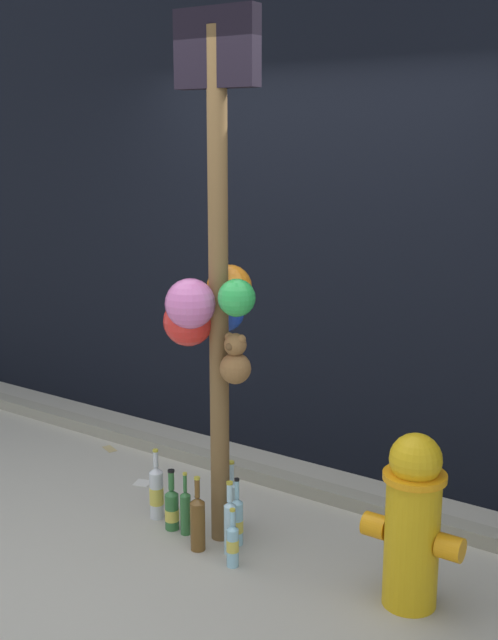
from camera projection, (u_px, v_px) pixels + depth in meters
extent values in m
plane|color=#ADA899|center=(173.00, 552.00, 4.06)|extent=(14.00, 14.00, 0.00)
cube|color=black|center=(325.00, 201.00, 4.88)|extent=(10.00, 0.20, 3.36)
cube|color=gray|center=(278.00, 479.00, 4.83)|extent=(8.00, 0.12, 0.08)
cylinder|color=brown|center=(219.00, 299.00, 3.93)|extent=(0.10, 0.10, 2.56)
cube|color=black|center=(216.00, 48.00, 3.67)|extent=(0.44, 0.09, 0.36)
sphere|color=red|center=(188.00, 321.00, 3.98)|extent=(0.25, 0.25, 0.25)
sphere|color=#D66BB2|center=(190.00, 304.00, 3.87)|extent=(0.25, 0.25, 0.25)
sphere|color=green|center=(237.00, 298.00, 3.80)|extent=(0.18, 0.18, 0.18)
sphere|color=blue|center=(224.00, 311.00, 4.08)|extent=(0.21, 0.21, 0.21)
sphere|color=orange|center=(229.00, 287.00, 4.02)|extent=(0.23, 0.23, 0.23)
sphere|color=brown|center=(235.00, 368.00, 3.89)|extent=(0.15, 0.15, 0.15)
sphere|color=brown|center=(235.00, 345.00, 3.87)|extent=(0.11, 0.11, 0.11)
sphere|color=brown|center=(229.00, 337.00, 3.88)|extent=(0.04, 0.04, 0.04)
sphere|color=brown|center=(241.00, 339.00, 3.84)|extent=(0.04, 0.04, 0.04)
sphere|color=brown|center=(230.00, 347.00, 3.83)|extent=(0.04, 0.04, 0.04)
cylinder|color=gold|center=(412.00, 542.00, 3.55)|extent=(0.24, 0.24, 0.60)
cylinder|color=orange|center=(415.00, 476.00, 3.48)|extent=(0.28, 0.28, 0.03)
sphere|color=gold|center=(416.00, 459.00, 3.46)|extent=(0.23, 0.23, 0.23)
cylinder|color=orange|center=(376.00, 526.00, 3.64)|extent=(0.11, 0.11, 0.11)
cylinder|color=orange|center=(450.00, 548.00, 3.44)|extent=(0.11, 0.11, 0.11)
cylinder|color=#B2DBEA|center=(231.00, 505.00, 4.31)|extent=(0.08, 0.08, 0.23)
cone|color=#B2DBEA|center=(231.00, 482.00, 4.28)|extent=(0.08, 0.08, 0.03)
cylinder|color=#B2DBEA|center=(231.00, 472.00, 4.27)|extent=(0.03, 0.03, 0.09)
cylinder|color=silver|center=(231.00, 506.00, 4.31)|extent=(0.08, 0.08, 0.07)
cylinder|color=gold|center=(231.00, 462.00, 4.26)|extent=(0.04, 0.04, 0.01)
cylinder|color=#93CCE0|center=(233.00, 548.00, 3.91)|extent=(0.06, 0.06, 0.19)
cone|color=#93CCE0|center=(233.00, 527.00, 3.88)|extent=(0.06, 0.06, 0.02)
cylinder|color=#93CCE0|center=(232.00, 518.00, 3.87)|extent=(0.02, 0.02, 0.07)
cylinder|color=#D8C64C|center=(233.00, 545.00, 3.90)|extent=(0.06, 0.06, 0.06)
cylinder|color=gold|center=(232.00, 510.00, 3.86)|extent=(0.03, 0.03, 0.01)
cylinder|color=silver|center=(157.00, 495.00, 4.40)|extent=(0.08, 0.08, 0.27)
cone|color=silver|center=(156.00, 470.00, 4.37)|extent=(0.08, 0.08, 0.03)
cylinder|color=silver|center=(156.00, 459.00, 4.35)|extent=(0.03, 0.03, 0.09)
cylinder|color=#D8C64C|center=(157.00, 496.00, 4.40)|extent=(0.08, 0.08, 0.10)
cylinder|color=gold|center=(155.00, 451.00, 4.34)|extent=(0.03, 0.03, 0.01)
cylinder|color=#337038|center=(172.00, 512.00, 4.28)|extent=(0.07, 0.07, 0.20)
cone|color=#337038|center=(172.00, 492.00, 4.25)|extent=(0.07, 0.07, 0.03)
cylinder|color=#337038|center=(171.00, 481.00, 4.24)|extent=(0.03, 0.03, 0.10)
cylinder|color=#D8C64C|center=(172.00, 515.00, 4.28)|extent=(0.08, 0.08, 0.06)
cylinder|color=black|center=(171.00, 471.00, 4.23)|extent=(0.04, 0.04, 0.01)
cylinder|color=brown|center=(198.00, 526.00, 4.06)|extent=(0.08, 0.08, 0.26)
cone|color=brown|center=(197.00, 500.00, 4.03)|extent=(0.08, 0.08, 0.03)
cylinder|color=brown|center=(197.00, 488.00, 4.01)|extent=(0.03, 0.03, 0.10)
cylinder|color=gold|center=(197.00, 478.00, 4.00)|extent=(0.03, 0.03, 0.01)
cylinder|color=#93CCE0|center=(237.00, 524.00, 4.11)|extent=(0.06, 0.06, 0.23)
cone|color=#93CCE0|center=(237.00, 501.00, 4.09)|extent=(0.06, 0.06, 0.03)
cylinder|color=#93CCE0|center=(237.00, 490.00, 4.07)|extent=(0.02, 0.02, 0.10)
cylinder|color=#D8C64C|center=(237.00, 526.00, 4.12)|extent=(0.07, 0.07, 0.07)
cylinder|color=black|center=(237.00, 480.00, 4.06)|extent=(0.03, 0.03, 0.01)
cylinder|color=#B2DBEA|center=(230.00, 530.00, 4.02)|extent=(0.06, 0.06, 0.26)
cone|color=#B2DBEA|center=(230.00, 504.00, 3.99)|extent=(0.06, 0.06, 0.02)
cylinder|color=#B2DBEA|center=(230.00, 493.00, 3.98)|extent=(0.03, 0.03, 0.09)
cylinder|color=gold|center=(230.00, 483.00, 3.96)|extent=(0.03, 0.03, 0.01)
cylinder|color=#337038|center=(186.00, 515.00, 4.22)|extent=(0.06, 0.06, 0.22)
cone|color=#337038|center=(185.00, 494.00, 4.20)|extent=(0.06, 0.06, 0.02)
cylinder|color=#337038|center=(185.00, 483.00, 4.18)|extent=(0.02, 0.02, 0.09)
cylinder|color=gold|center=(185.00, 474.00, 4.17)|extent=(0.02, 0.02, 0.01)
cube|color=tan|center=(110.00, 449.00, 5.41)|extent=(0.13, 0.10, 0.01)
cube|color=#8C99B2|center=(237.00, 516.00, 4.43)|extent=(0.09, 0.08, 0.01)
cube|color=silver|center=(142.00, 483.00, 4.87)|extent=(0.12, 0.12, 0.01)
cube|color=silver|center=(96.00, 432.00, 5.72)|extent=(0.12, 0.11, 0.01)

